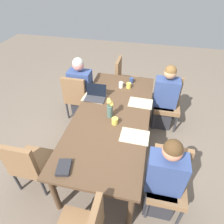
# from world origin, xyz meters

# --- Properties ---
(ground_plane) EXTENTS (10.00, 10.00, 0.00)m
(ground_plane) POSITION_xyz_m (0.00, 0.00, 0.00)
(ground_plane) COLOR #756656
(dining_table) EXTENTS (2.34, 1.06, 0.74)m
(dining_table) POSITION_xyz_m (0.00, 0.00, 0.68)
(dining_table) COLOR brown
(dining_table) RESTS_ON ground_plane
(chair_far_left_near) EXTENTS (0.44, 0.44, 0.90)m
(chair_far_left_near) POSITION_xyz_m (0.70, 0.82, 0.50)
(chair_far_left_near) COLOR olive
(chair_far_left_near) RESTS_ON ground_plane
(person_far_left_near) EXTENTS (0.36, 0.40, 1.19)m
(person_far_left_near) POSITION_xyz_m (0.78, 0.76, 0.53)
(person_far_left_near) COLOR #2D2D33
(person_far_left_near) RESTS_ON ground_plane
(chair_far_left_mid) EXTENTS (0.44, 0.44, 0.90)m
(chair_far_left_mid) POSITION_xyz_m (-0.89, 0.82, 0.50)
(chair_far_left_mid) COLOR olive
(chair_far_left_mid) RESTS_ON ground_plane
(person_far_left_mid) EXTENTS (0.36, 0.40, 1.19)m
(person_far_left_mid) POSITION_xyz_m (-0.82, 0.76, 0.53)
(person_far_left_mid) COLOR #2D2D33
(person_far_left_mid) RESTS_ON ground_plane
(chair_near_left_far) EXTENTS (0.44, 0.44, 0.90)m
(chair_near_left_far) POSITION_xyz_m (-0.69, -0.82, 0.50)
(chair_near_left_far) COLOR olive
(chair_near_left_far) RESTS_ON ground_plane
(person_near_left_far) EXTENTS (0.36, 0.40, 1.19)m
(person_near_left_far) POSITION_xyz_m (-0.77, -0.76, 0.53)
(person_near_left_far) COLOR #2D2D33
(person_near_left_far) RESTS_ON ground_plane
(chair_near_right_near) EXTENTS (0.44, 0.44, 0.90)m
(chair_near_right_near) POSITION_xyz_m (0.85, -0.88, 0.50)
(chair_near_right_near) COLOR olive
(chair_near_right_near) RESTS_ON ground_plane
(chair_head_left_right_far) EXTENTS (0.44, 0.44, 0.90)m
(chair_head_left_right_far) POSITION_xyz_m (-1.50, -0.08, 0.50)
(chair_head_left_right_far) COLOR olive
(chair_head_left_right_far) RESTS_ON ground_plane
(flower_vase) EXTENTS (0.09, 0.10, 0.30)m
(flower_vase) POSITION_xyz_m (0.04, -0.02, 0.90)
(flower_vase) COLOR #4C6B60
(flower_vase) RESTS_ON dining_table
(placemat_far_left_near) EXTENTS (0.27, 0.37, 0.00)m
(placemat_far_left_near) POSITION_xyz_m (0.35, 0.37, 0.74)
(placemat_far_left_near) COLOR beige
(placemat_far_left_near) RESTS_ON dining_table
(placemat_far_left_mid) EXTENTS (0.27, 0.37, 0.00)m
(placemat_far_left_mid) POSITION_xyz_m (-0.37, 0.37, 0.74)
(placemat_far_left_mid) COLOR beige
(placemat_far_left_mid) RESTS_ON dining_table
(placemat_near_left_far) EXTENTS (0.28, 0.38, 0.00)m
(placemat_near_left_far) POSITION_xyz_m (-0.35, -0.37, 0.74)
(placemat_near_left_far) COLOR beige
(placemat_near_left_far) RESTS_ON dining_table
(laptop_near_left_far) EXTENTS (0.22, 0.32, 0.21)m
(laptop_near_left_far) POSITION_xyz_m (-0.35, -0.34, 0.78)
(laptop_near_left_far) COLOR #38383D
(laptop_near_left_far) RESTS_ON dining_table
(coffee_mug_near_left) EXTENTS (0.07, 0.07, 0.10)m
(coffee_mug_near_left) POSITION_xyz_m (-0.75, -0.01, 0.79)
(coffee_mug_near_left) COLOR white
(coffee_mug_near_left) RESTS_ON dining_table
(coffee_mug_near_right) EXTENTS (0.08, 0.08, 0.09)m
(coffee_mug_near_right) POSITION_xyz_m (-0.76, 0.12, 0.78)
(coffee_mug_near_right) COLOR #DBC64C
(coffee_mug_near_right) RESTS_ON dining_table
(coffee_mug_centre_left) EXTENTS (0.08, 0.08, 0.09)m
(coffee_mug_centre_left) POSITION_xyz_m (-0.95, 0.14, 0.79)
(coffee_mug_centre_left) COLOR #33477A
(coffee_mug_centre_left) RESTS_ON dining_table
(coffee_mug_centre_right) EXTENTS (0.09, 0.09, 0.09)m
(coffee_mug_centre_right) POSITION_xyz_m (0.17, 0.08, 0.79)
(coffee_mug_centre_right) COLOR #DBC64C
(coffee_mug_centre_right) RESTS_ON dining_table
(book_red_cover) EXTENTS (0.22, 0.18, 0.04)m
(book_red_cover) POSITION_xyz_m (0.98, -0.31, 0.76)
(book_red_cover) COLOR #28282D
(book_red_cover) RESTS_ON dining_table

